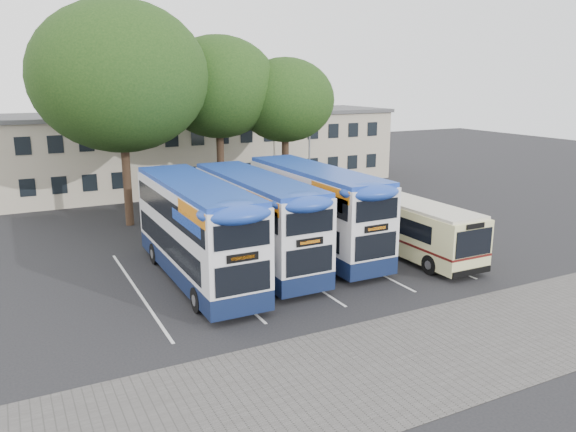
# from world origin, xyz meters

# --- Properties ---
(ground) EXTENTS (120.00, 120.00, 0.00)m
(ground) POSITION_xyz_m (0.00, 0.00, 0.00)
(ground) COLOR black
(ground) RESTS_ON ground
(paving_strip) EXTENTS (40.00, 6.00, 0.01)m
(paving_strip) POSITION_xyz_m (-2.00, -5.00, 0.01)
(paving_strip) COLOR #595654
(paving_strip) RESTS_ON ground
(bay_lines) EXTENTS (14.12, 11.00, 0.01)m
(bay_lines) POSITION_xyz_m (-3.75, 5.00, 0.01)
(bay_lines) COLOR silver
(bay_lines) RESTS_ON ground
(depot_building) EXTENTS (32.40, 8.40, 6.20)m
(depot_building) POSITION_xyz_m (0.00, 26.99, 3.15)
(depot_building) COLOR #B0A68E
(depot_building) RESTS_ON ground
(lamp_post) EXTENTS (0.25, 1.05, 9.06)m
(lamp_post) POSITION_xyz_m (6.00, 19.97, 5.08)
(lamp_post) COLOR gray
(lamp_post) RESTS_ON ground
(tree_left) EXTENTS (10.33, 10.33, 13.32)m
(tree_left) POSITION_xyz_m (-8.67, 16.49, 8.91)
(tree_left) COLOR black
(tree_left) RESTS_ON ground
(tree_mid) EXTENTS (7.90, 7.90, 11.63)m
(tree_mid) POSITION_xyz_m (-2.03, 18.07, 8.26)
(tree_mid) COLOR black
(tree_mid) RESTS_ON ground
(tree_right) EXTENTS (6.70, 6.70, 10.25)m
(tree_right) POSITION_xyz_m (2.31, 16.85, 7.37)
(tree_right) COLOR black
(tree_right) RESTS_ON ground
(bus_dd_left) EXTENTS (2.61, 10.75, 4.48)m
(bus_dd_left) POSITION_xyz_m (-7.99, 5.25, 2.47)
(bus_dd_left) COLOR #101C3E
(bus_dd_left) RESTS_ON ground
(bus_dd_mid) EXTENTS (2.54, 10.48, 4.37)m
(bus_dd_mid) POSITION_xyz_m (-4.78, 5.94, 2.41)
(bus_dd_mid) COLOR #101C3E
(bus_dd_mid) RESTS_ON ground
(bus_dd_right) EXTENTS (2.58, 10.65, 4.44)m
(bus_dd_right) POSITION_xyz_m (-1.29, 6.40, 2.45)
(bus_dd_right) COLOR #101C3E
(bus_dd_right) RESTS_ON ground
(bus_single) EXTENTS (2.40, 9.42, 2.81)m
(bus_single) POSITION_xyz_m (2.85, 4.23, 1.59)
(bus_single) COLOR beige
(bus_single) RESTS_ON ground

